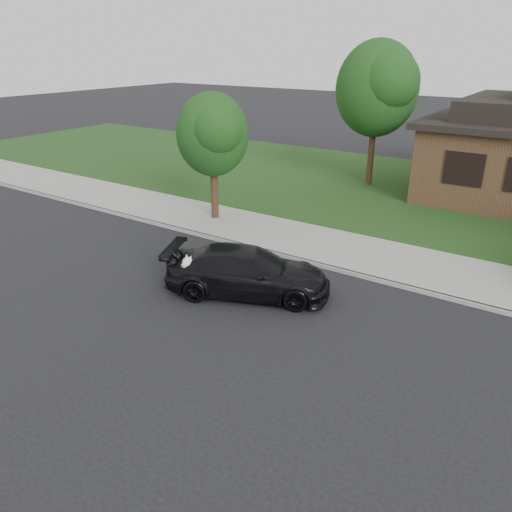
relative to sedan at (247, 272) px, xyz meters
The scene contains 7 objects.
ground 3.18m from the sedan, 16.23° to the right, with size 120.00×120.00×0.00m, color black.
sidewalk 5.13m from the sedan, 54.07° to the left, with size 60.00×3.00×0.12m, color gray.
curb 4.02m from the sedan, 41.30° to the left, with size 60.00×0.12×0.12m, color gray.
lawn 12.51m from the sedan, 76.14° to the left, with size 60.00×13.00×0.13m, color #193814.
sedan is the anchor object (origin of this frame).
tree_0 12.68m from the sedan, 96.38° to the left, with size 3.78×3.60×6.34m.
tree_2 6.65m from the sedan, 135.99° to the left, with size 2.73×2.60×4.59m.
Camera 1 is at (3.89, -8.96, 6.19)m, focal length 35.00 mm.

